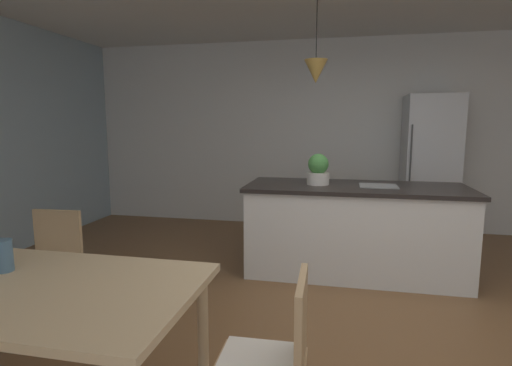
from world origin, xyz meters
name	(u,v)px	position (x,y,z in m)	size (l,w,h in m)	color
ground_plane	(376,343)	(0.00, 0.00, -0.02)	(10.00, 8.40, 0.04)	brown
wall_back_kitchen	(362,135)	(0.00, 3.26, 1.35)	(10.00, 0.12, 2.70)	silver
dining_table	(3,294)	(-1.90, -1.16, 0.67)	(1.96, 0.95, 0.73)	#D1B284
chair_far_left	(49,267)	(-2.35, -0.31, 0.47)	(0.42, 0.42, 0.87)	tan
chair_kitchen_end	(271,363)	(-0.55, -1.16, 0.47)	(0.41, 0.41, 0.87)	tan
kitchen_island	(354,229)	(-0.13, 1.32, 0.46)	(2.16, 0.89, 0.91)	silver
refrigerator	(429,168)	(0.85, 2.86, 0.94)	(0.66, 0.67, 1.88)	silver
pendant_over_island_main	(316,71)	(-0.55, 1.32, 2.01)	(0.23, 0.23, 0.80)	black
potted_plant_on_island	(318,170)	(-0.50, 1.32, 1.05)	(0.23, 0.23, 0.31)	beige
vase_on_dining_table	(3,256)	(-2.00, -1.04, 0.82)	(0.09, 0.09, 0.17)	slate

